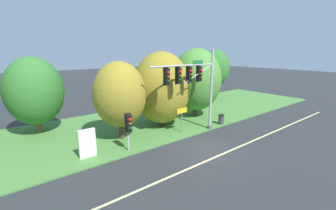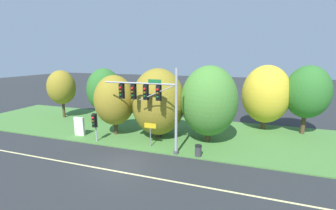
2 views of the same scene
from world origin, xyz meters
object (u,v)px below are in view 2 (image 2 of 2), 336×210
at_px(pedestrian_signal_near_kerb, 94,122).
at_px(tree_left_of_mast, 105,90).
at_px(tree_mid_verge, 158,102).
at_px(trash_bin, 198,151).
at_px(tree_nearest_road, 62,87).
at_px(info_kiosk, 79,126).
at_px(tree_tall_centre, 209,101).
at_px(tree_behind_signpost, 115,100).
at_px(tree_right_far, 266,94).
at_px(traffic_signal_mast, 151,99).
at_px(tree_furthest_back, 307,92).
at_px(route_sign_post, 150,130).

distance_m(pedestrian_signal_near_kerb, tree_left_of_mast, 9.26).
relative_size(tree_mid_verge, trash_bin, 7.31).
height_order(tree_nearest_road, info_kiosk, tree_nearest_road).
distance_m(pedestrian_signal_near_kerb, tree_mid_verge, 6.27).
height_order(tree_left_of_mast, info_kiosk, tree_left_of_mast).
distance_m(tree_mid_verge, tree_tall_centre, 4.86).
height_order(tree_behind_signpost, tree_right_far, tree_right_far).
bearing_deg(traffic_signal_mast, tree_nearest_road, 157.27).
bearing_deg(pedestrian_signal_near_kerb, trash_bin, -0.41).
xyz_separation_m(tree_tall_centre, tree_right_far, (5.28, 5.65, 0.02)).
xyz_separation_m(tree_behind_signpost, tree_furthest_back, (18.37, 6.25, 0.81)).
xyz_separation_m(tree_right_far, info_kiosk, (-17.85, -8.26, -2.94)).
height_order(tree_mid_verge, tree_furthest_back, tree_furthest_back).
relative_size(tree_nearest_road, tree_mid_verge, 0.91).
height_order(traffic_signal_mast, route_sign_post, traffic_signal_mast).
bearing_deg(route_sign_post, tree_mid_verge, 94.61).
relative_size(tree_left_of_mast, tree_tall_centre, 0.90).
distance_m(pedestrian_signal_near_kerb, tree_nearest_road, 11.38).
bearing_deg(pedestrian_signal_near_kerb, tree_furthest_back, 24.77).
height_order(traffic_signal_mast, trash_bin, traffic_signal_mast).
xyz_separation_m(tree_left_of_mast, tree_tall_centre, (14.22, -4.50, 0.28)).
relative_size(pedestrian_signal_near_kerb, trash_bin, 2.93).
relative_size(tree_tall_centre, tree_right_far, 1.01).
distance_m(tree_left_of_mast, trash_bin, 16.52).
bearing_deg(pedestrian_signal_near_kerb, tree_tall_centre, 19.65).
bearing_deg(tree_mid_verge, route_sign_post, -85.39).
distance_m(route_sign_post, tree_left_of_mast, 12.34).
xyz_separation_m(pedestrian_signal_near_kerb, tree_right_far, (15.28, 9.22, 1.96)).
relative_size(pedestrian_signal_near_kerb, tree_furthest_back, 0.39).
xyz_separation_m(route_sign_post, tree_behind_signpost, (-4.68, 1.94, 2.03)).
distance_m(route_sign_post, tree_behind_signpost, 5.46).
bearing_deg(tree_furthest_back, info_kiosk, -160.08).
bearing_deg(route_sign_post, traffic_signal_mast, -60.45).
relative_size(pedestrian_signal_near_kerb, tree_left_of_mast, 0.43).
height_order(tree_behind_signpost, tree_furthest_back, tree_furthest_back).
bearing_deg(pedestrian_signal_near_kerb, tree_left_of_mast, 117.64).
bearing_deg(info_kiosk, tree_left_of_mast, 103.11).
bearing_deg(tree_right_far, info_kiosk, -155.15).
bearing_deg(trash_bin, tree_nearest_road, 162.07).
height_order(tree_left_of_mast, tree_behind_signpost, tree_left_of_mast).
distance_m(tree_behind_signpost, trash_bin, 9.98).
relative_size(traffic_signal_mast, pedestrian_signal_near_kerb, 2.58).
bearing_deg(tree_left_of_mast, route_sign_post, -37.93).
bearing_deg(traffic_signal_mast, trash_bin, 2.36).
bearing_deg(route_sign_post, tree_right_far, 41.01).
relative_size(route_sign_post, tree_tall_centre, 0.31).
height_order(tree_right_far, tree_furthest_back, tree_furthest_back).
relative_size(tree_left_of_mast, tree_behind_signpost, 1.05).
relative_size(tree_right_far, tree_furthest_back, 1.00).
xyz_separation_m(pedestrian_signal_near_kerb, tree_nearest_road, (-9.36, 6.13, 2.05)).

